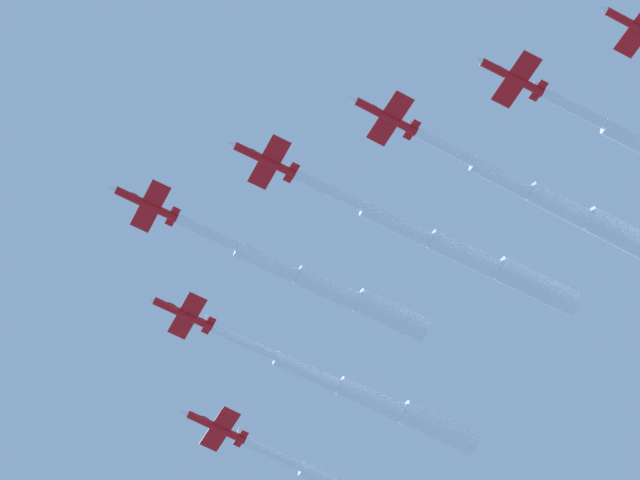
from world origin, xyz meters
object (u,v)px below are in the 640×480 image
object	(u,v)px
jet_starboard_inner	(374,400)
jet_port_mid	(560,205)
jet_lead	(329,288)
jet_port_inner	(468,255)

from	to	relation	value
jet_starboard_inner	jet_port_mid	bearing A→B (deg)	-71.33
jet_lead	jet_starboard_inner	distance (m)	18.56
jet_starboard_inner	jet_port_mid	distance (m)	37.87
jet_port_inner	jet_starboard_inner	distance (m)	25.17
jet_lead	jet_port_inner	size ratio (longest dim) A/B	0.91
jet_port_inner	jet_port_mid	size ratio (longest dim) A/B	1.13
jet_port_inner	jet_lead	bearing A→B (deg)	145.07
jet_port_inner	jet_starboard_inner	xyz separation A→B (m)	(-3.54, 24.90, 0.85)
jet_lead	jet_port_inner	distance (m)	19.25
jet_port_mid	jet_lead	bearing A→B (deg)	137.94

